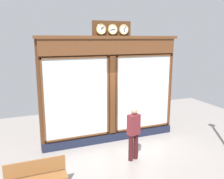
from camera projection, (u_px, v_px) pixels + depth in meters
shop_facade at (111, 90)px, 8.44m from camera, size 5.00×0.42×4.20m
pedestrian at (134, 131)px, 7.22m from camera, size 0.40×0.31×1.69m
street_bench at (36, 176)px, 5.57m from camera, size 1.40×0.40×0.87m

